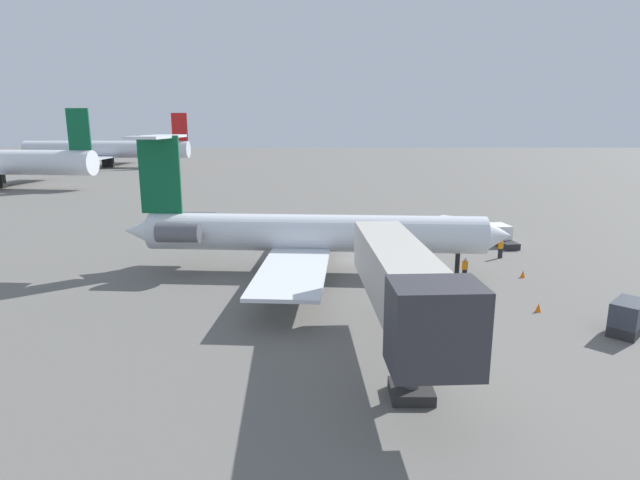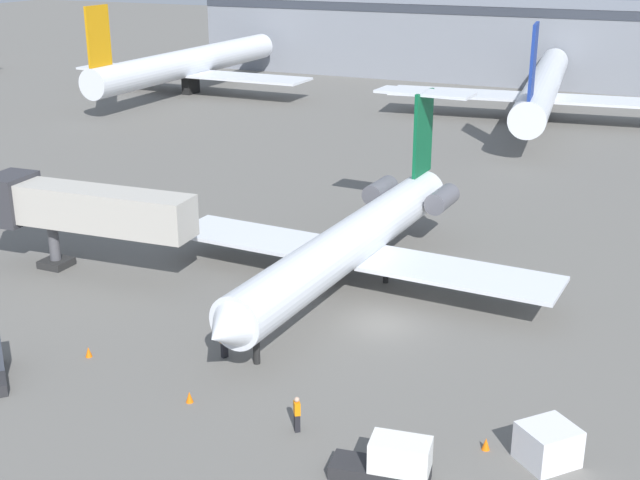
# 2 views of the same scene
# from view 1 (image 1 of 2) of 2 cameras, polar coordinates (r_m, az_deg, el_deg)

# --- Properties ---
(ground_plane) EXTENTS (400.00, 400.00, 0.10)m
(ground_plane) POSITION_cam_1_polar(r_m,az_deg,el_deg) (44.43, 4.69, -2.15)
(ground_plane) COLOR #66635E
(regional_jet) EXTENTS (25.51, 30.19, 10.44)m
(regional_jet) POSITION_cam_1_polar(r_m,az_deg,el_deg) (40.11, -1.76, 0.89)
(regional_jet) COLOR silver
(regional_jet) RESTS_ON ground_plane
(jet_bridge) EXTENTS (14.47, 3.73, 6.00)m
(jet_bridge) POSITION_cam_1_polar(r_m,az_deg,el_deg) (23.38, 9.33, -5.02)
(jet_bridge) COLOR #B7B2A8
(jet_bridge) RESTS_ON ground_plane
(ground_crew_marshaller) EXTENTS (0.45, 0.48, 1.69)m
(ground_crew_marshaller) POSITION_cam_1_polar(r_m,az_deg,el_deg) (46.94, 19.27, -0.89)
(ground_crew_marshaller) COLOR black
(ground_crew_marshaller) RESTS_ON ground_plane
(ground_crew_loader) EXTENTS (0.41, 0.47, 1.69)m
(ground_crew_loader) POSITION_cam_1_polar(r_m,az_deg,el_deg) (39.58, 15.67, -3.12)
(ground_crew_loader) COLOR black
(ground_crew_loader) RESTS_ON ground_plane
(baggage_tug_lead) EXTENTS (3.87, 3.77, 1.90)m
(baggage_tug_lead) POSITION_cam_1_polar(r_m,az_deg,el_deg) (33.65, 30.89, -7.37)
(baggage_tug_lead) COLOR #262628
(baggage_tug_lead) RESTS_ON ground_plane
(baggage_tug_trailing) EXTENTS (4.16, 1.94, 1.90)m
(baggage_tug_trailing) POSITION_cam_1_polar(r_m,az_deg,el_deg) (52.12, 19.33, 0.40)
(baggage_tug_trailing) COLOR #262628
(baggage_tug_trailing) RESTS_ON ground_plane
(cargo_container_uld) EXTENTS (2.91, 2.92, 1.66)m
(cargo_container_uld) POSITION_cam_1_polar(r_m,az_deg,el_deg) (56.21, 13.86, 1.61)
(cargo_container_uld) COLOR silver
(cargo_container_uld) RESTS_ON ground_plane
(traffic_cone_near) EXTENTS (0.36, 0.36, 0.55)m
(traffic_cone_near) POSITION_cam_1_polar(r_m,az_deg,el_deg) (34.82, 22.92, -6.87)
(traffic_cone_near) COLOR orange
(traffic_cone_near) RESTS_ON ground_plane
(traffic_cone_mid) EXTENTS (0.36, 0.36, 0.55)m
(traffic_cone_mid) POSITION_cam_1_polar(r_m,az_deg,el_deg) (41.88, 21.45, -3.49)
(traffic_cone_mid) COLOR orange
(traffic_cone_mid) RESTS_ON ground_plane
(traffic_cone_far) EXTENTS (0.36, 0.36, 0.55)m
(traffic_cone_far) POSITION_cam_1_polar(r_m,az_deg,el_deg) (53.95, 14.58, 0.51)
(traffic_cone_far) COLOR orange
(traffic_cone_far) RESTS_ON ground_plane
(parked_airliner_east_end) EXTENTS (35.93, 42.73, 13.76)m
(parked_airliner_east_end) POSITION_cam_1_polar(r_m,az_deg,el_deg) (146.77, -22.35, 9.18)
(parked_airliner_east_end) COLOR silver
(parked_airliner_east_end) RESTS_ON ground_plane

